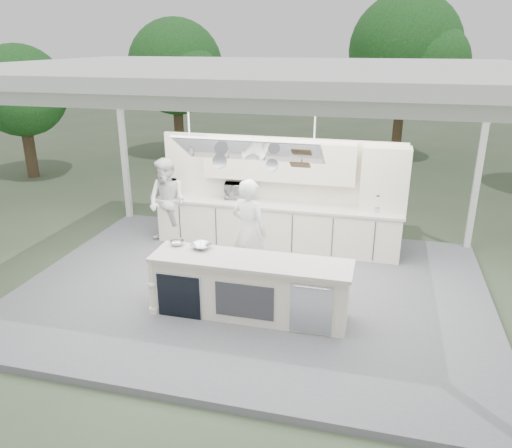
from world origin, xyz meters
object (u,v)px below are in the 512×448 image
(back_counter, at_px, (276,225))
(sous_chef, at_px, (167,202))
(demo_island, at_px, (249,287))
(head_chef, at_px, (249,231))

(back_counter, xyz_separation_m, sous_chef, (-2.24, -0.35, 0.43))
(demo_island, bearing_deg, back_counter, 93.63)
(demo_island, bearing_deg, head_chef, 104.78)
(demo_island, height_order, head_chef, head_chef)
(demo_island, height_order, sous_chef, sous_chef)
(demo_island, relative_size, sous_chef, 1.70)
(back_counter, xyz_separation_m, head_chef, (-0.13, -1.66, 0.47))
(sous_chef, bearing_deg, head_chef, -13.79)
(back_counter, height_order, head_chef, head_chef)
(back_counter, bearing_deg, head_chef, -94.37)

